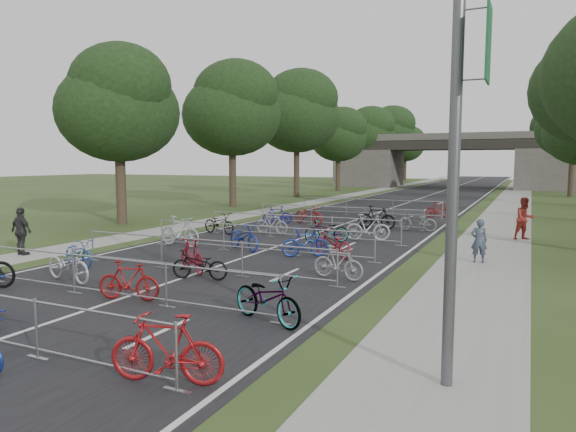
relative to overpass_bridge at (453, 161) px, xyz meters
name	(u,v)px	position (x,y,z in m)	size (l,w,h in m)	color
road	(433,194)	(0.00, -15.00, -3.53)	(11.00, 140.00, 0.01)	black
sidewalk_right	(515,196)	(8.00, -15.00, -3.53)	(3.00, 140.00, 0.01)	gray
sidewalk_left	(365,192)	(-7.50, -15.00, -3.53)	(2.00, 140.00, 0.01)	gray
lane_markings	(433,194)	(0.00, -15.00, -3.53)	(0.12, 140.00, 0.00)	silver
overpass_bridge	(453,161)	(0.00, 0.00, 0.00)	(31.00, 8.00, 7.05)	#4C4844
lamppost	(458,109)	(8.33, -63.00, 0.75)	(0.61, 0.65, 8.21)	#4C4C51
tree_left_0	(119,107)	(-11.39, -49.07, 2.96)	(6.72, 6.72, 10.25)	#33261C
tree_left_1	(233,111)	(-11.39, -37.07, 3.77)	(7.56, 7.56, 11.53)	#33261C
tree_left_2	(297,113)	(-11.39, -25.07, 4.58)	(8.40, 8.40, 12.81)	#33261C
tree_left_3	(339,136)	(-11.39, -13.07, 2.96)	(6.72, 6.72, 10.25)	#33261C
tree_right_3	(576,126)	(13.11, -13.07, 3.39)	(7.17, 7.17, 10.93)	#33261C
tree_left_4	(368,134)	(-11.39, -1.07, 3.77)	(7.56, 7.56, 11.53)	#33261C
tree_right_4	(568,124)	(13.11, -1.07, 4.37)	(8.18, 8.18, 12.47)	#33261C
tree_left_5	(390,132)	(-11.39, 10.93, 4.58)	(8.40, 8.40, 12.81)	#33261C
tree_right_5	(562,144)	(13.11, 10.93, 2.41)	(6.16, 6.16, 9.39)	#33261C
tree_left_6	(406,145)	(-11.39, 22.93, 2.96)	(6.72, 6.72, 10.25)	#33261C
tree_right_6	(558,140)	(13.11, 22.93, 3.39)	(7.17, 7.17, 10.93)	#33261C
barrier_row_1	(118,279)	(0.00, -61.40, -2.99)	(9.70, 0.08, 1.10)	gray
barrier_row_2	(200,255)	(0.00, -57.80, -2.99)	(9.70, 0.08, 1.10)	gray
barrier_row_3	(258,239)	(0.00, -54.00, -2.99)	(9.70, 0.08, 1.10)	gray
barrier_row_4	(300,227)	(0.00, -50.00, -2.99)	(9.70, 0.08, 1.10)	gray
barrier_row_5	(338,216)	(0.00, -45.00, -2.99)	(9.70, 0.08, 1.10)	gray
barrier_row_6	(369,207)	(0.00, -39.00, -2.99)	(9.70, 0.08, 1.10)	gray
bike_3	(167,349)	(4.30, -64.85, -2.96)	(0.54, 1.90, 1.14)	maroon
bike_5	(68,264)	(-2.71, -60.53, -3.00)	(0.71, 2.04, 1.07)	#BAB9C1
bike_6	(129,281)	(0.30, -61.34, -3.03)	(0.47, 1.68, 1.01)	maroon
bike_7	(268,298)	(4.30, -61.43, -2.99)	(0.72, 2.07, 1.09)	gray
bike_8	(79,253)	(-4.30, -58.70, -3.08)	(0.60, 1.72, 0.90)	#1C469D
bike_9	(192,256)	(-0.23, -57.92, -2.99)	(0.51, 1.81, 1.09)	maroon
bike_10	(199,265)	(0.59, -58.69, -3.07)	(0.61, 1.75, 0.92)	black
bike_11	(338,263)	(4.30, -56.90, -3.03)	(0.47, 1.67, 1.00)	gray
bike_12	(180,232)	(-3.62, -54.08, -2.91)	(0.59, 2.09, 1.26)	#A5A5AD
bike_13	(244,237)	(-0.81, -53.67, -3.00)	(0.71, 2.04, 1.07)	navy
bike_14	(305,243)	(1.96, -53.98, -3.01)	(0.49, 1.74, 1.04)	navy
bike_15	(332,244)	(2.90, -53.61, -3.02)	(0.68, 1.95, 1.02)	maroon
bike_16	(219,223)	(-4.19, -50.23, -3.01)	(0.69, 1.97, 1.04)	black
bike_17	(272,224)	(-1.81, -49.28, -3.02)	(0.48, 1.71, 1.03)	#95939A
bike_18	(327,231)	(1.47, -50.47, -3.03)	(0.67, 1.93, 1.01)	gray
bike_19	(368,228)	(2.94, -49.26, -2.95)	(0.55, 1.96, 1.18)	#A5A5AD
bike_20	(277,215)	(-3.45, -45.40, -3.04)	(0.46, 1.64, 0.99)	navy
bike_21	(309,215)	(-1.76, -44.88, -2.98)	(0.73, 2.09, 1.10)	maroon
bike_22	(377,218)	(2.21, -45.21, -2.93)	(0.57, 2.00, 1.20)	black
bike_23	(418,221)	(4.30, -45.10, -3.03)	(0.67, 1.92, 1.01)	#9C9BA3
bike_27	(439,210)	(4.30, -38.52, -3.04)	(0.46, 1.64, 0.99)	maroon
pedestrian_a	(479,241)	(7.83, -52.37, -2.77)	(0.56, 0.36, 1.52)	#343F4F
pedestrian_b	(525,219)	(9.20, -45.97, -2.58)	(0.92, 0.72, 1.90)	maroon
pedestrian_c	(21,231)	(-7.76, -58.19, -2.63)	(1.06, 0.44, 1.80)	#262528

